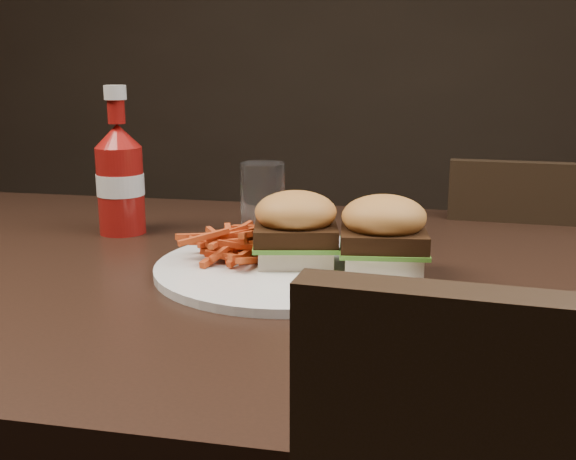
% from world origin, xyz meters
% --- Properties ---
extents(dining_table, '(1.20, 0.80, 0.04)m').
position_xyz_m(dining_table, '(0.00, 0.00, 0.73)').
color(dining_table, black).
rests_on(dining_table, ground).
extents(chair_far, '(0.41, 0.41, 0.04)m').
position_xyz_m(chair_far, '(0.51, 0.50, 0.43)').
color(chair_far, black).
rests_on(chair_far, ground).
extents(plate, '(0.32, 0.32, 0.01)m').
position_xyz_m(plate, '(0.12, -0.01, 0.76)').
color(plate, white).
rests_on(plate, dining_table).
extents(sandwich_half_a, '(0.10, 0.10, 0.02)m').
position_xyz_m(sandwich_half_a, '(0.13, -0.01, 0.77)').
color(sandwich_half_a, beige).
rests_on(sandwich_half_a, plate).
extents(sandwich_half_b, '(0.10, 0.09, 0.02)m').
position_xyz_m(sandwich_half_b, '(0.23, -0.01, 0.77)').
color(sandwich_half_b, beige).
rests_on(sandwich_half_b, plate).
extents(fries_pile, '(0.11, 0.11, 0.04)m').
position_xyz_m(fries_pile, '(0.04, -0.01, 0.78)').
color(fries_pile, '#B53F1A').
rests_on(fries_pile, plate).
extents(ketchup_bottle, '(0.07, 0.07, 0.14)m').
position_xyz_m(ketchup_bottle, '(-0.17, 0.13, 0.81)').
color(ketchup_bottle, maroon).
rests_on(ketchup_bottle, dining_table).
extents(tumbler, '(0.08, 0.08, 0.10)m').
position_xyz_m(tumbler, '(0.04, 0.17, 0.81)').
color(tumbler, white).
rests_on(tumbler, dining_table).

